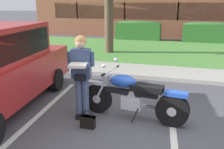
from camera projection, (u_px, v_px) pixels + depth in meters
ground_plane at (144, 135)px, 4.61m from camera, size 140.00×140.00×0.00m
curb_strip at (163, 78)px, 7.91m from camera, size 60.00×0.20×0.12m
concrete_walk at (166, 72)px, 8.70m from camera, size 60.00×1.50×0.08m
grass_lawn at (174, 51)px, 12.50m from camera, size 60.00×6.72×0.06m
stall_stripe_0 at (38, 115)px, 5.43m from camera, size 0.58×4.39×0.01m
stall_stripe_1 at (173, 134)px, 4.66m from camera, size 0.58×4.39×0.01m
motorcycle at (137, 97)px, 5.14m from camera, size 2.24×0.82×1.18m
rider_person at (81, 71)px, 5.06m from camera, size 0.53×0.63×1.70m
handbag at (88, 121)px, 4.86m from camera, size 0.28×0.13×0.36m
hedge_left at (138, 30)px, 16.40m from camera, size 2.83×0.90×1.24m
hedge_center_left at (207, 32)px, 15.24m from camera, size 2.86×0.90×1.24m
brick_building at (181, 11)px, 21.11m from camera, size 21.15×9.95×3.45m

